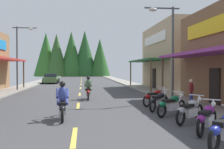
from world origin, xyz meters
The scene contains 17 objects.
ground centered at (0.00, 28.19, -0.05)m, with size 10.79×86.39×0.10m, color #424244.
sidewalk_left centered at (-6.43, 28.19, 0.06)m, with size 2.08×86.39×0.12m, color gray.
sidewalk_right centered at (6.43, 28.19, 0.06)m, with size 2.08×86.39×0.12m, color gray.
centerline_dashes centered at (0.00, 33.18, 0.01)m, with size 0.16×64.01×0.01m.
storefront_right_far centered at (11.73, 24.93, 3.24)m, with size 10.37×10.59×6.49m.
streetlamp_left centered at (-5.44, 24.20, 3.92)m, with size 2.19×0.30×5.96m.
streetlamp_right centered at (5.44, 14.93, 3.87)m, with size 2.19×0.30×5.88m.
motorcycle_parked_right_1 centered at (4.24, 7.39, 0.49)m, with size 1.50×1.67×1.04m.
motorcycle_parked_right_2 centered at (4.33, 8.90, 0.49)m, with size 1.71×1.45×1.04m.
motorcycle_parked_right_3 centered at (4.14, 10.43, 0.49)m, with size 1.78×1.35×1.04m.
motorcycle_parked_right_4 centered at (4.01, 11.88, 0.49)m, with size 1.49×1.67×1.04m.
motorcycle_parked_right_5 centered at (4.26, 13.47, 0.49)m, with size 1.79×1.35×1.04m.
rider_cruising_lead centered at (-0.56, 10.11, 0.66)m, with size 0.60×2.14×1.57m.
rider_cruising_trailing centered at (0.62, 16.89, 0.66)m, with size 0.60×2.14×1.57m.
pedestrian_by_shop centered at (5.96, 12.55, 0.88)m, with size 0.42×0.49×1.53m.
parked_car_curbside centered at (-4.19, 36.51, 0.69)m, with size 2.10×4.32×1.40m.
treeline_backdrop centered at (-4.52, 71.78, 5.83)m, with size 21.70×12.50×12.64m.
Camera 1 is at (0.27, -0.47, 2.06)m, focal length 41.29 mm.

